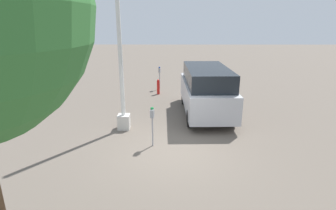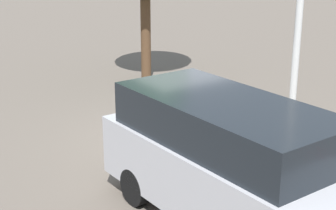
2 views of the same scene
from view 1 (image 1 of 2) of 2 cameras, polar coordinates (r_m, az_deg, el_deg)
ground_plane at (r=8.45m, az=0.72°, el=-9.65°), size 80.00×80.00×0.00m
parking_meter_near at (r=8.31m, az=-3.45°, el=-2.72°), size 0.21×0.13×1.34m
parking_meter_far at (r=15.58m, az=-1.86°, el=7.04°), size 0.21×0.13×1.35m
lamp_post at (r=9.54m, az=-10.12°, el=6.43°), size 0.44×0.44×6.45m
parked_van at (r=11.32m, az=8.29°, el=3.39°), size 4.69×1.95×2.07m
fire_hydrant at (r=14.60m, az=-2.13°, el=3.99°), size 0.16×0.16×0.84m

